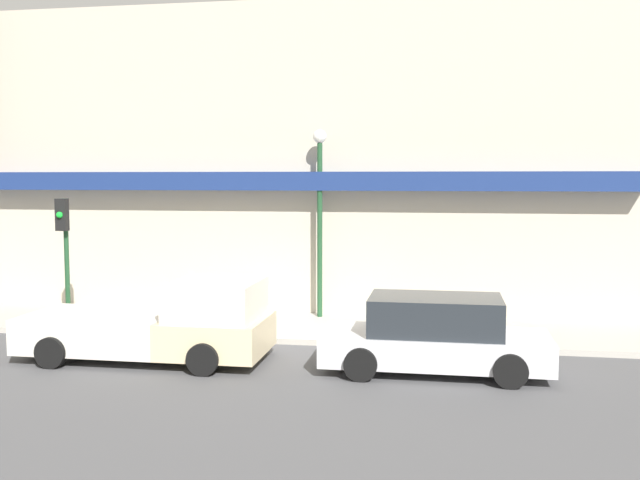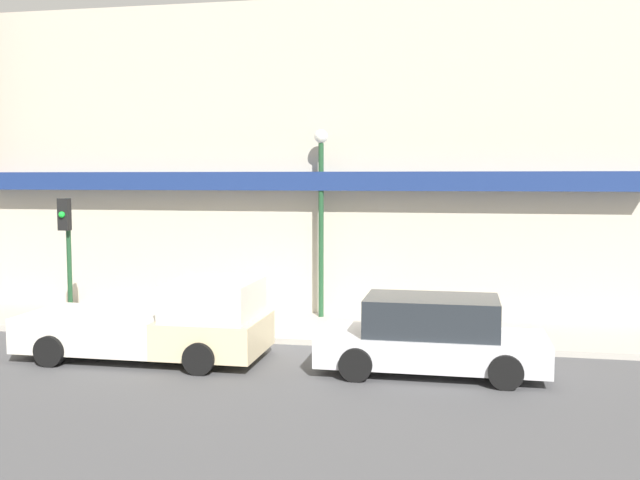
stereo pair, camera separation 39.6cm
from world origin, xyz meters
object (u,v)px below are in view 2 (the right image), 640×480
at_px(fire_hydrant, 406,327).
at_px(parked_car, 431,336).
at_px(pickup_truck, 161,324).
at_px(traffic_light, 67,238).
at_px(street_lamp, 321,199).

bearing_deg(fire_hydrant, parked_car, -73.40).
distance_m(pickup_truck, parked_car, 5.70).
bearing_deg(pickup_truck, fire_hydrant, 23.33).
distance_m(fire_hydrant, traffic_light, 8.74).
distance_m(parked_car, street_lamp, 6.08).
bearing_deg(parked_car, fire_hydrant, 107.33).
xyz_separation_m(pickup_truck, parked_car, (5.70, 0.00, -0.02)).
bearing_deg(parked_car, pickup_truck, -179.26).
xyz_separation_m(parked_car, street_lamp, (-3.11, 4.55, 2.57)).
height_order(parked_car, traffic_light, traffic_light).
xyz_separation_m(pickup_truck, street_lamp, (2.59, 4.55, 2.55)).
bearing_deg(fire_hydrant, street_lamp, 136.67).
xyz_separation_m(fire_hydrant, traffic_light, (-8.52, 0.02, 1.93)).
distance_m(pickup_truck, street_lamp, 5.83).
distance_m(parked_car, fire_hydrant, 2.37).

